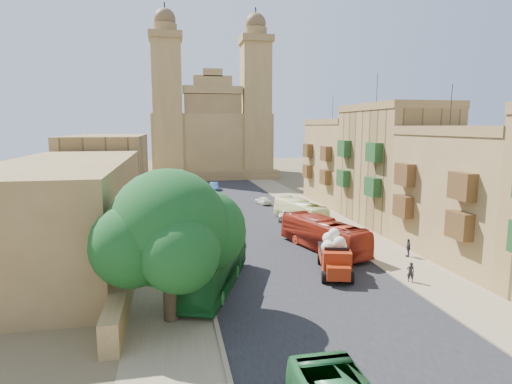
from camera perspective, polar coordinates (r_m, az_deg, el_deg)
name	(u,v)px	position (r m, az deg, el deg)	size (l,w,h in m)	color
ground	(351,336)	(24.93, 12.53, -18.28)	(260.00, 260.00, 0.00)	brown
road_surface	(250,219)	(52.29, -0.87, -3.68)	(14.00, 140.00, 0.01)	black
sidewalk_east	(323,216)	(54.78, 8.96, -3.21)	(5.00, 140.00, 0.01)	#817154
sidewalk_west	(170,223)	(51.45, -11.35, -4.06)	(5.00, 140.00, 0.01)	#817154
kerb_east	(304,217)	(53.96, 6.47, -3.28)	(0.25, 140.00, 0.12)	#817154
kerb_west	(192,221)	(51.49, -8.57, -3.91)	(0.25, 140.00, 0.12)	#817154
townhouse_b	(476,193)	(40.54, 27.30, -0.16)	(9.00, 14.00, 14.90)	olive
townhouse_c	(393,164)	(51.97, 17.78, 3.53)	(9.00, 14.00, 17.40)	olive
townhouse_d	(344,161)	(64.57, 11.70, 4.03)	(9.00, 14.00, 15.90)	olive
west_wall	(138,238)	(41.64, -15.50, -5.97)	(1.00, 40.00, 1.80)	olive
west_building_low	(68,210)	(39.81, -23.82, -2.20)	(10.00, 28.00, 8.40)	brown
west_building_mid	(109,170)	(65.09, -19.03, 2.75)	(10.00, 22.00, 10.00)	olive
church	(211,134)	(99.28, -6.06, 7.68)	(28.00, 22.50, 36.30)	olive
ficus_tree	(170,232)	(24.94, -11.36, -5.25)	(8.94, 8.22, 8.94)	#372A1B
street_tree_a	(163,238)	(33.29, -12.27, -6.06)	(2.78, 2.78, 4.28)	#372A1B
street_tree_b	(164,200)	(44.84, -12.11, -1.05)	(3.66, 3.66, 5.63)	#372A1B
street_tree_c	(165,187)	(56.76, -11.98, 0.60)	(3.30, 3.30, 5.08)	#372A1B
street_tree_d	(166,178)	(68.69, -11.89, 1.81)	(3.10, 3.10, 4.77)	#372A1B
red_truck	(335,255)	(33.73, 10.46, -8.24)	(3.60, 6.07, 3.36)	#97250B
olive_pickup	(308,230)	(43.63, 6.89, -5.02)	(2.42, 4.69, 1.87)	#4D5B22
bus_green_north	(214,267)	(30.44, -5.58, -9.88)	(2.59, 11.07, 3.08)	#176224
bus_red_east	(323,235)	(39.66, 8.96, -5.62)	(2.48, 10.61, 2.96)	#9D2715
bus_cream_east	(300,211)	(50.65, 5.87, -2.60)	(2.23, 9.54, 2.66)	#FFFBB1
car_blue_a	(233,241)	(40.55, -3.07, -6.50)	(1.40, 3.48, 1.18)	#5489C4
car_white_a	(229,209)	(55.89, -3.60, -2.29)	(1.22, 3.49, 1.15)	white
car_cream	(287,214)	(52.32, 4.17, -2.99)	(2.09, 4.53, 1.26)	beige
car_dkblue	(215,200)	(62.25, -5.49, -1.13)	(1.76, 4.32, 1.25)	#19194D
car_white_b	(263,200)	(62.35, 0.93, -1.12)	(1.37, 3.40, 1.16)	white
car_blue_b	(214,186)	(76.70, -5.61, 0.77)	(1.43, 4.09, 1.35)	#3963A4
pedestrian_a	(411,272)	(33.59, 19.91, -10.00)	(0.55, 0.36, 1.50)	black
pedestrian_c	(408,248)	(39.72, 19.63, -7.01)	(0.95, 0.39, 1.61)	#31313A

